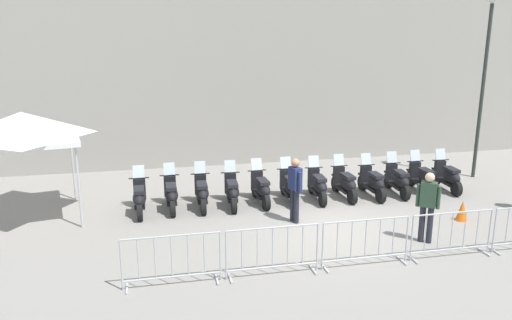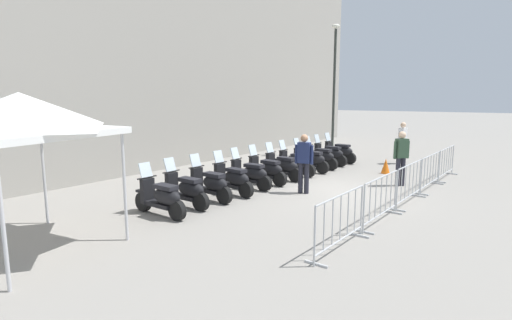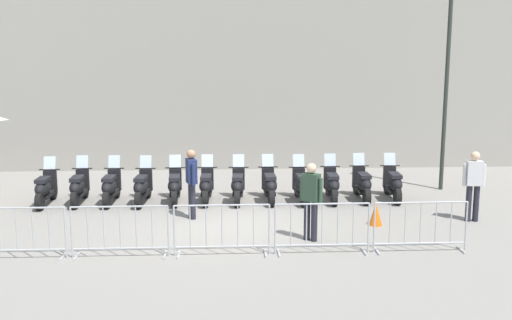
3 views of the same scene
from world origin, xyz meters
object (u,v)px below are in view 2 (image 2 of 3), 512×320
Objects in this scene: motorcycle_8 at (310,160)px; canopy_tent at (20,115)px; motorcycle_3 at (232,179)px; motorcycle_1 at (185,190)px; motorcycle_4 at (250,174)px; barrier_segment_1 at (381,200)px; motorcycle_5 at (266,170)px; motorcycle_9 at (320,157)px; officer_by_barriers at (304,160)px; motorcycle_0 at (161,198)px; motorcycle_11 at (339,152)px; officer_mid_plaza at (402,140)px; motorcycle_10 at (329,154)px; motorcycle_2 at (210,184)px; barrier_segment_0 at (340,223)px; street_lamp at (334,78)px; officer_near_row_end at (401,155)px; barrier_segment_3 at (430,172)px; barrier_segment_2 at (409,184)px; motorcycle_7 at (295,163)px; motorcycle_6 at (282,167)px; traffic_cone at (386,166)px; barrier_segment_4 at (446,163)px.

canopy_tent is (-9.55, 2.10, 2.06)m from motorcycle_8.
motorcycle_1 is at bearing 166.29° from motorcycle_3.
barrier_segment_1 is (-1.57, -4.15, 0.07)m from motorcycle_4.
motorcycle_9 is at bearing -11.67° from motorcycle_5.
motorcycle_0 is at bearing 148.65° from officer_by_barriers.
motorcycle_11 is 0.98× the size of officer_mid_plaza.
canopy_tent is (-11.27, 2.32, 2.06)m from motorcycle_10.
motorcycle_2 is 0.86m from motorcycle_3.
canopy_tent is (-6.41, 3.00, 1.54)m from officer_by_barriers.
barrier_segment_0 is (-1.87, -4.09, 0.07)m from motorcycle_2.
officer_near_row_end is at bearing -145.34° from street_lamp.
barrier_segment_3 is 1.11× the size of officer_mid_plaza.
motorcycle_0 is 0.29× the size of street_lamp.
barrier_segment_1 is (-2.41, -3.98, 0.07)m from motorcycle_5.
motorcycle_8 is (4.25, -0.86, 0.00)m from motorcycle_3.
motorcycle_3 is (1.68, -0.41, 0.00)m from motorcycle_1.
motorcycle_11 is 0.88× the size of barrier_segment_2.
motorcycle_7 is at bearing 164.09° from motorcycle_8.
motorcycle_6 is 0.88× the size of barrier_segment_3.
motorcycle_11 is 3.84m from street_lamp.
motorcycle_4 reaches higher than barrier_segment_0.
canopy_tent is at bearing 173.37° from street_lamp.
motorcycle_5 and motorcycle_7 have the same top height.
motorcycle_0 is 1.00× the size of motorcycle_2.
motorcycle_2 and motorcycle_11 have the same top height.
motorcycle_2 reaches higher than barrier_segment_3.
officer_near_row_end is at bearing -130.05° from motorcycle_10.
motorcycle_9 reaches higher than barrier_segment_1.
officer_near_row_end is 3.15× the size of traffic_cone.
traffic_cone is (6.95, -3.84, -0.18)m from motorcycle_1.
motorcycle_9 is (5.94, -1.19, 0.00)m from motorcycle_2.
motorcycle_1 is at bearing 168.52° from motorcycle_7.
officer_mid_plaza is at bearing -27.51° from motorcycle_4.
officer_near_row_end is at bearing -66.84° from motorcycle_5.
barrier_segment_0 is at bearing 169.08° from barrier_segment_2.
barrier_segment_3 is at bearing -71.33° from motorcycle_5.
street_lamp reaches higher than motorcycle_4.
motorcycle_1 reaches higher than barrier_segment_3.
officer_mid_plaza is at bearing 6.48° from officer_near_row_end.
traffic_cone is (3.56, -3.15, -0.18)m from motorcycle_5.
barrier_segment_2 is (4.02, -0.78, 0.00)m from barrier_segment_0.
motorcycle_8 is at bearing -174.29° from street_lamp.
officer_mid_plaza is (2.37, 1.75, 0.46)m from barrier_segment_4.
officer_mid_plaza is at bearing 1.09° from barrier_segment_0.
barrier_segment_1 and barrier_segment_4 have the same top height.
barrier_segment_4 is at bearing -109.55° from motorcycle_11.
canopy_tent is (-7.02, 1.51, 2.06)m from motorcycle_5.
motorcycle_3 is 0.99× the size of motorcycle_5.
motorcycle_4 is 0.86m from motorcycle_5.
motorcycle_3 is at bearing 122.02° from officer_by_barriers.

